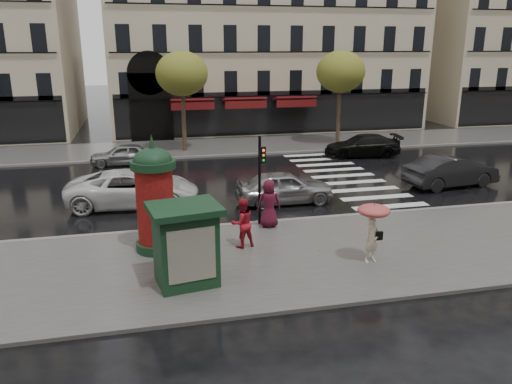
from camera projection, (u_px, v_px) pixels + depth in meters
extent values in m
plane|color=black|center=(288.00, 253.00, 17.45)|extent=(160.00, 160.00, 0.00)
cube|color=#474744|center=(292.00, 257.00, 16.97)|extent=(90.00, 7.00, 0.12)
cube|color=#474744|center=(212.00, 147.00, 35.21)|extent=(90.00, 6.00, 0.12)
cube|color=slate|center=(267.00, 222.00, 20.24)|extent=(90.00, 0.25, 0.14)
cube|color=slate|center=(219.00, 156.00, 32.40)|extent=(90.00, 0.25, 0.14)
cube|color=silver|center=(343.00, 176.00, 27.71)|extent=(3.60, 11.75, 0.01)
cube|color=#B7A88C|center=(260.00, 9.00, 43.95)|extent=(26.00, 14.00, 20.00)
cylinder|color=#38281C|center=(184.00, 114.00, 33.13)|extent=(0.28, 0.28, 5.20)
ellipsoid|color=#566720|center=(182.00, 74.00, 32.39)|extent=(3.40, 3.40, 2.89)
cylinder|color=#38281C|center=(339.00, 109.00, 35.46)|extent=(0.28, 0.28, 5.20)
ellipsoid|color=#566720|center=(341.00, 72.00, 34.73)|extent=(3.40, 3.40, 2.89)
imported|color=beige|center=(372.00, 240.00, 16.25)|extent=(0.62, 0.48, 1.52)
cylinder|color=black|center=(373.00, 225.00, 16.11)|extent=(0.02, 0.02, 0.96)
ellipsoid|color=red|center=(374.00, 211.00, 15.97)|extent=(1.05, 1.05, 0.37)
cone|color=black|center=(374.00, 204.00, 15.91)|extent=(0.04, 0.04, 0.08)
cube|color=black|center=(379.00, 236.00, 16.20)|extent=(0.22, 0.10, 0.28)
imported|color=#B31627|center=(242.00, 223.00, 17.44)|extent=(1.00, 0.87, 1.77)
imported|color=#4C0F22|center=(269.00, 203.00, 19.38)|extent=(0.99, 0.71, 1.89)
cylinder|color=#13321C|center=(158.00, 245.00, 17.40)|extent=(1.47, 1.47, 0.32)
cylinder|color=maroon|center=(155.00, 205.00, 16.99)|extent=(1.26, 1.26, 2.63)
cylinder|color=#13321C|center=(153.00, 164.00, 16.58)|extent=(1.51, 1.51, 0.26)
ellipsoid|color=#13321C|center=(153.00, 161.00, 16.55)|extent=(1.30, 1.30, 0.91)
cone|color=#13321C|center=(151.00, 141.00, 16.36)|extent=(0.21, 0.21, 0.47)
cylinder|color=black|center=(260.00, 181.00, 19.46)|extent=(0.11, 0.11, 3.55)
cube|color=black|center=(262.00, 155.00, 19.00)|extent=(0.26, 0.22, 0.62)
cube|color=#13321C|center=(186.00, 248.00, 14.70)|extent=(1.90, 1.64, 2.24)
cube|color=#13321C|center=(184.00, 209.00, 14.35)|extent=(2.27, 2.00, 0.19)
imported|color=#9B9B9F|center=(284.00, 187.00, 22.73)|extent=(4.45, 1.81, 1.51)
imported|color=black|center=(451.00, 171.00, 25.44)|extent=(5.06, 2.31, 1.61)
imported|color=silver|center=(133.00, 188.00, 22.35)|extent=(6.03, 3.21, 1.61)
imported|color=black|center=(362.00, 146.00, 32.37)|extent=(5.10, 2.62, 1.41)
imported|color=#9A9A9E|center=(122.00, 154.00, 30.02)|extent=(3.80, 1.54, 1.29)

